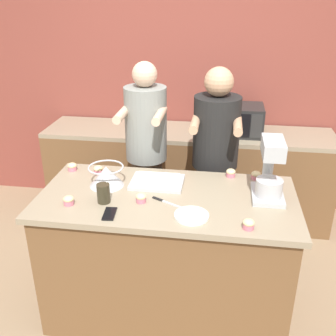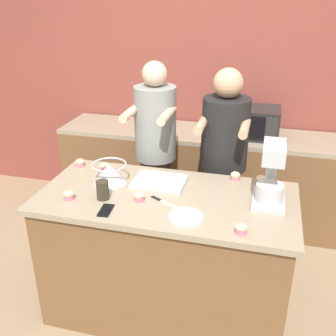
# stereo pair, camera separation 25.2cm
# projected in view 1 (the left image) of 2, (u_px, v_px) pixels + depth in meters

# --- Properties ---
(ground_plane) EXTENTS (16.00, 16.00, 0.00)m
(ground_plane) POSITION_uv_depth(u_px,v_px,m) (167.00, 307.00, 2.95)
(ground_plane) COLOR #937A5B
(back_wall) EXTENTS (10.00, 0.06, 2.70)m
(back_wall) POSITION_uv_depth(u_px,v_px,m) (192.00, 79.00, 3.95)
(back_wall) COLOR brown
(back_wall) RESTS_ON ground_plane
(island_counter) EXTENTS (1.68, 0.82, 0.95)m
(island_counter) POSITION_uv_depth(u_px,v_px,m) (167.00, 255.00, 2.75)
(island_counter) COLOR brown
(island_counter) RESTS_ON ground_plane
(back_counter) EXTENTS (2.80, 0.60, 0.92)m
(back_counter) POSITION_uv_depth(u_px,v_px,m) (187.00, 174.00, 4.00)
(back_counter) COLOR brown
(back_counter) RESTS_ON ground_plane
(person_left) EXTENTS (0.35, 0.51, 1.69)m
(person_left) POSITION_uv_depth(u_px,v_px,m) (147.00, 161.00, 3.22)
(person_left) COLOR brown
(person_left) RESTS_ON ground_plane
(person_right) EXTENTS (0.37, 0.52, 1.67)m
(person_right) POSITION_uv_depth(u_px,v_px,m) (214.00, 167.00, 3.16)
(person_right) COLOR #33384C
(person_right) RESTS_ON ground_plane
(stand_mixer) EXTENTS (0.20, 0.30, 0.40)m
(stand_mixer) POSITION_uv_depth(u_px,v_px,m) (270.00, 172.00, 2.47)
(stand_mixer) COLOR #B2B7BC
(stand_mixer) RESTS_ON island_counter
(mixing_bowl) EXTENTS (0.24, 0.24, 0.14)m
(mixing_bowl) POSITION_uv_depth(u_px,v_px,m) (106.00, 175.00, 2.66)
(mixing_bowl) COLOR #BCBCC1
(mixing_bowl) RESTS_ON island_counter
(baking_tray) EXTENTS (0.36, 0.27, 0.04)m
(baking_tray) POSITION_uv_depth(u_px,v_px,m) (157.00, 181.00, 2.71)
(baking_tray) COLOR #BCBCC1
(baking_tray) RESTS_ON island_counter
(microwave_oven) EXTENTS (0.50, 0.36, 0.27)m
(microwave_oven) POSITION_uv_depth(u_px,v_px,m) (236.00, 120.00, 3.69)
(microwave_oven) COLOR black
(microwave_oven) RESTS_ON back_counter
(cell_phone) EXTENTS (0.08, 0.15, 0.01)m
(cell_phone) POSITION_uv_depth(u_px,v_px,m) (110.00, 214.00, 2.34)
(cell_phone) COLOR black
(cell_phone) RESTS_ON island_counter
(drinking_glass) EXTENTS (0.08, 0.08, 0.12)m
(drinking_glass) POSITION_uv_depth(u_px,v_px,m) (103.00, 193.00, 2.46)
(drinking_glass) COLOR #332D1E
(drinking_glass) RESTS_ON island_counter
(small_plate) EXTENTS (0.21, 0.21, 0.02)m
(small_plate) POSITION_uv_depth(u_px,v_px,m) (191.00, 216.00, 2.31)
(small_plate) COLOR white
(small_plate) RESTS_ON island_counter
(knife) EXTENTS (0.20, 0.12, 0.01)m
(knife) POSITION_uv_depth(u_px,v_px,m) (165.00, 202.00, 2.48)
(knife) COLOR #BCBCC1
(knife) RESTS_ON island_counter
(cupcake_0) EXTENTS (0.07, 0.07, 0.06)m
(cupcake_0) POSITION_uv_depth(u_px,v_px,m) (256.00, 175.00, 2.77)
(cupcake_0) COLOR #D17084
(cupcake_0) RESTS_ON island_counter
(cupcake_1) EXTENTS (0.07, 0.07, 0.06)m
(cupcake_1) POSITION_uv_depth(u_px,v_px,m) (69.00, 200.00, 2.44)
(cupcake_1) COLOR #D17084
(cupcake_1) RESTS_ON island_counter
(cupcake_2) EXTENTS (0.07, 0.07, 0.06)m
(cupcake_2) POSITION_uv_depth(u_px,v_px,m) (231.00, 173.00, 2.81)
(cupcake_2) COLOR #D17084
(cupcake_2) RESTS_ON island_counter
(cupcake_3) EXTENTS (0.07, 0.07, 0.06)m
(cupcake_3) POSITION_uv_depth(u_px,v_px,m) (249.00, 224.00, 2.19)
(cupcake_3) COLOR #D17084
(cupcake_3) RESTS_ON island_counter
(cupcake_4) EXTENTS (0.07, 0.07, 0.06)m
(cupcake_4) POSITION_uv_depth(u_px,v_px,m) (72.00, 167.00, 2.91)
(cupcake_4) COLOR #D17084
(cupcake_4) RESTS_ON island_counter
(cupcake_5) EXTENTS (0.07, 0.07, 0.06)m
(cupcake_5) POSITION_uv_depth(u_px,v_px,m) (98.00, 170.00, 2.86)
(cupcake_5) COLOR #D17084
(cupcake_5) RESTS_ON island_counter
(cupcake_6) EXTENTS (0.07, 0.07, 0.06)m
(cupcake_6) POSITION_uv_depth(u_px,v_px,m) (141.00, 198.00, 2.47)
(cupcake_6) COLOR #D17084
(cupcake_6) RESTS_ON island_counter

